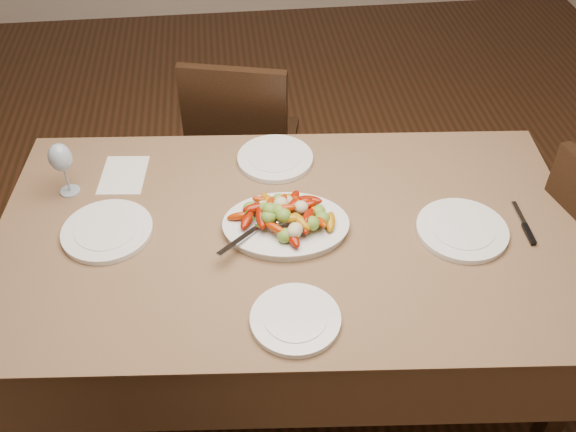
{
  "coord_description": "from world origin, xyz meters",
  "views": [
    {
      "loc": [
        -0.23,
        -1.68,
        2.15
      ],
      "look_at": [
        -0.07,
        -0.23,
        0.82
      ],
      "focal_mm": 40.0,
      "sensor_mm": 36.0,
      "label": 1
    }
  ],
  "objects_px": {
    "serving_platter": "(286,227)",
    "plate_right": "(462,230)",
    "plate_far": "(275,159)",
    "plate_left": "(107,231)",
    "plate_near": "(295,320)",
    "chair_far": "(246,143)",
    "dining_table": "(288,308)",
    "wine_glass": "(63,168)"
  },
  "relations": [
    {
      "from": "chair_far",
      "to": "plate_right",
      "type": "xyz_separation_m",
      "value": [
        0.63,
        -0.94,
        0.29
      ]
    },
    {
      "from": "plate_left",
      "to": "wine_glass",
      "type": "height_order",
      "value": "wine_glass"
    },
    {
      "from": "serving_platter",
      "to": "plate_right",
      "type": "relative_size",
      "value": 1.35
    },
    {
      "from": "dining_table",
      "to": "plate_right",
      "type": "distance_m",
      "value": 0.67
    },
    {
      "from": "chair_far",
      "to": "plate_right",
      "type": "height_order",
      "value": "chair_far"
    },
    {
      "from": "dining_table",
      "to": "plate_near",
      "type": "xyz_separation_m",
      "value": [
        -0.02,
        -0.36,
        0.39
      ]
    },
    {
      "from": "serving_platter",
      "to": "plate_right",
      "type": "bearing_deg",
      "value": -7.82
    },
    {
      "from": "wine_glass",
      "to": "dining_table",
      "type": "bearing_deg",
      "value": -20.93
    },
    {
      "from": "plate_left",
      "to": "wine_glass",
      "type": "relative_size",
      "value": 1.38
    },
    {
      "from": "plate_far",
      "to": "plate_left",
      "type": "bearing_deg",
      "value": -150.82
    },
    {
      "from": "dining_table",
      "to": "chair_far",
      "type": "relative_size",
      "value": 1.94
    },
    {
      "from": "plate_far",
      "to": "plate_right",
      "type": "bearing_deg",
      "value": -38.35
    },
    {
      "from": "chair_far",
      "to": "plate_right",
      "type": "distance_m",
      "value": 1.17
    },
    {
      "from": "chair_far",
      "to": "serving_platter",
      "type": "bearing_deg",
      "value": 109.71
    },
    {
      "from": "dining_table",
      "to": "wine_glass",
      "type": "height_order",
      "value": "wine_glass"
    },
    {
      "from": "wine_glass",
      "to": "chair_far",
      "type": "bearing_deg",
      "value": 44.35
    },
    {
      "from": "plate_near",
      "to": "wine_glass",
      "type": "distance_m",
      "value": 0.93
    },
    {
      "from": "dining_table",
      "to": "plate_far",
      "type": "relative_size",
      "value": 6.87
    },
    {
      "from": "plate_right",
      "to": "wine_glass",
      "type": "bearing_deg",
      "value": 164.8
    },
    {
      "from": "chair_far",
      "to": "plate_near",
      "type": "height_order",
      "value": "chair_far"
    },
    {
      "from": "serving_platter",
      "to": "dining_table",
      "type": "bearing_deg",
      "value": -46.53
    },
    {
      "from": "chair_far",
      "to": "plate_far",
      "type": "height_order",
      "value": "chair_far"
    },
    {
      "from": "dining_table",
      "to": "serving_platter",
      "type": "xyz_separation_m",
      "value": [
        -0.01,
        0.01,
        0.39
      ]
    },
    {
      "from": "plate_right",
      "to": "wine_glass",
      "type": "xyz_separation_m",
      "value": [
        -1.24,
        0.34,
        0.09
      ]
    },
    {
      "from": "chair_far",
      "to": "plate_left",
      "type": "bearing_deg",
      "value": 74.32
    },
    {
      "from": "plate_right",
      "to": "plate_near",
      "type": "distance_m",
      "value": 0.63
    },
    {
      "from": "plate_left",
      "to": "plate_near",
      "type": "height_order",
      "value": "same"
    },
    {
      "from": "plate_far",
      "to": "plate_near",
      "type": "xyz_separation_m",
      "value": [
        -0.02,
        -0.72,
        0.0
      ]
    },
    {
      "from": "chair_far",
      "to": "plate_near",
      "type": "bearing_deg",
      "value": 107.44
    },
    {
      "from": "plate_far",
      "to": "dining_table",
      "type": "bearing_deg",
      "value": -89.21
    },
    {
      "from": "dining_table",
      "to": "plate_near",
      "type": "bearing_deg",
      "value": -93.24
    },
    {
      "from": "plate_left",
      "to": "wine_glass",
      "type": "xyz_separation_m",
      "value": [
        -0.14,
        0.22,
        0.09
      ]
    },
    {
      "from": "serving_platter",
      "to": "wine_glass",
      "type": "xyz_separation_m",
      "value": [
        -0.7,
        0.26,
        0.09
      ]
    },
    {
      "from": "dining_table",
      "to": "plate_left",
      "type": "height_order",
      "value": "plate_left"
    },
    {
      "from": "plate_near",
      "to": "chair_far",
      "type": "bearing_deg",
      "value": 93.18
    },
    {
      "from": "serving_platter",
      "to": "plate_near",
      "type": "relative_size",
      "value": 1.54
    },
    {
      "from": "chair_far",
      "to": "wine_glass",
      "type": "bearing_deg",
      "value": 58.61
    },
    {
      "from": "plate_right",
      "to": "plate_near",
      "type": "relative_size",
      "value": 1.15
    },
    {
      "from": "dining_table",
      "to": "plate_right",
      "type": "relative_size",
      "value": 6.46
    },
    {
      "from": "dining_table",
      "to": "chair_far",
      "type": "distance_m",
      "value": 0.88
    },
    {
      "from": "dining_table",
      "to": "wine_glass",
      "type": "bearing_deg",
      "value": 159.07
    },
    {
      "from": "chair_far",
      "to": "plate_right",
      "type": "bearing_deg",
      "value": 137.98
    }
  ]
}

